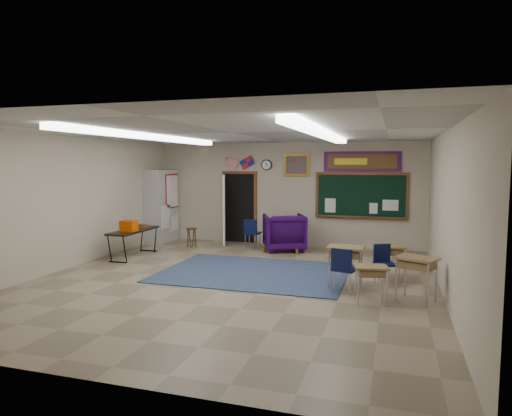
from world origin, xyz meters
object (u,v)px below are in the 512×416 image
(student_desk_front_right, at_px, (390,260))
(wooden_stool, at_px, (192,237))
(folding_table, at_px, (134,242))
(wingback_armchair, at_px, (284,232))
(student_desk_front_left, at_px, (346,265))

(student_desk_front_right, bearing_deg, wooden_stool, 146.50)
(student_desk_front_right, bearing_deg, folding_table, 163.70)
(wingback_armchair, bearing_deg, student_desk_front_left, 97.96)
(wingback_armchair, height_order, student_desk_front_right, wingback_armchair)
(wingback_armchair, relative_size, student_desk_front_right, 1.59)
(wingback_armchair, height_order, student_desk_front_left, wingback_armchair)
(student_desk_front_right, bearing_deg, wingback_armchair, 126.98)
(folding_table, distance_m, wooden_stool, 1.89)
(wooden_stool, bearing_deg, student_desk_front_left, -33.48)
(student_desk_front_right, height_order, folding_table, folding_table)
(wingback_armchair, xyz_separation_m, student_desk_front_right, (2.84, -2.43, -0.11))
(student_desk_front_left, relative_size, student_desk_front_right, 1.17)
(student_desk_front_left, height_order, student_desk_front_right, student_desk_front_left)
(student_desk_front_left, xyz_separation_m, student_desk_front_right, (0.81, 0.98, -0.06))
(wingback_armchair, distance_m, wooden_stool, 2.68)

